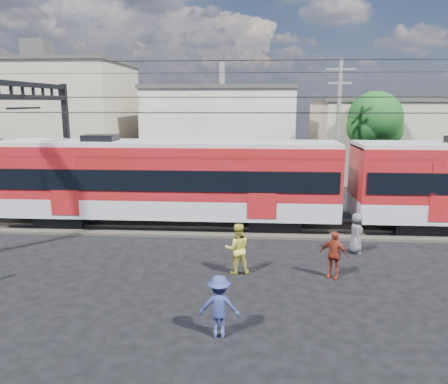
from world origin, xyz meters
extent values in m
plane|color=black|center=(0.00, 0.00, 0.00)|extent=(120.00, 120.00, 0.00)
cube|color=#2D2823|center=(0.00, 8.00, 0.06)|extent=(70.00, 3.40, 0.12)
cube|color=#59544C|center=(0.00, 7.25, 0.18)|extent=(70.00, 0.12, 0.12)
cube|color=#59544C|center=(0.00, 8.75, 0.18)|extent=(70.00, 0.12, 0.12)
cube|color=black|center=(-8.32, 8.00, 0.35)|extent=(2.40, 2.20, 0.70)
cube|color=black|center=(1.92, 8.00, 0.35)|extent=(2.40, 2.20, 0.70)
cube|color=#9B9DA2|center=(-3.20, 8.00, 1.15)|extent=(16.00, 3.00, 0.90)
cube|color=maroon|center=(-3.20, 8.00, 2.80)|extent=(16.00, 3.00, 2.40)
cube|color=black|center=(-3.20, 8.00, 2.55)|extent=(15.68, 3.08, 0.95)
cube|color=#9B9DA2|center=(-3.20, 8.00, 4.05)|extent=(16.00, 2.60, 0.25)
cube|color=black|center=(8.48, 8.00, 0.35)|extent=(2.40, 2.20, 0.70)
cube|color=black|center=(-10.00, 12.50, 3.50)|extent=(0.30, 0.30, 7.00)
cube|color=black|center=(-10.00, 8.00, 6.80)|extent=(0.25, 9.30, 0.25)
cube|color=black|center=(-10.00, 8.00, 6.20)|extent=(0.25, 9.30, 0.25)
cylinder|color=black|center=(0.00, 7.30, 5.50)|extent=(70.00, 0.03, 0.03)
cylinder|color=black|center=(0.00, 8.70, 5.50)|extent=(70.00, 0.03, 0.03)
cylinder|color=black|center=(0.00, 7.30, 6.20)|extent=(70.00, 0.03, 0.03)
cylinder|color=black|center=(0.00, 8.70, 6.20)|extent=(70.00, 0.03, 0.03)
cylinder|color=black|center=(0.00, 4.50, 7.50)|extent=(70.00, 0.03, 0.03)
cylinder|color=black|center=(0.00, 11.50, 7.50)|extent=(70.00, 0.03, 0.03)
cube|color=gray|center=(-17.00, 24.00, 4.50)|extent=(14.00, 10.00, 9.00)
cube|color=#3F3D3A|center=(-17.00, 24.00, 9.15)|extent=(14.28, 10.20, 0.30)
cube|color=#BAB1A2|center=(-2.00, 27.00, 3.50)|extent=(12.00, 12.00, 7.00)
cube|color=#3F3D3A|center=(-2.00, 27.00, 7.15)|extent=(12.24, 12.24, 0.30)
cube|color=gray|center=(14.00, 24.00, 3.00)|extent=(16.00, 10.00, 6.00)
cube|color=#3F3D3A|center=(14.00, 24.00, 6.15)|extent=(16.32, 10.20, 0.30)
cylinder|color=slate|center=(6.00, 15.00, 4.25)|extent=(0.24, 0.24, 8.50)
cube|color=slate|center=(6.00, 15.00, 7.90)|extent=(1.80, 0.12, 0.12)
cube|color=slate|center=(6.00, 15.00, 7.10)|extent=(1.40, 0.12, 0.12)
cylinder|color=#382619|center=(9.00, 18.00, 1.96)|extent=(0.36, 0.36, 3.92)
sphere|color=#123F12|center=(9.00, 18.00, 4.90)|extent=(3.64, 3.64, 3.64)
sphere|color=#123F12|center=(9.60, 18.30, 4.20)|extent=(2.80, 2.80, 2.80)
imported|color=gold|center=(0.36, 2.32, 0.91)|extent=(1.00, 0.84, 1.83)
imported|color=navy|center=(0.07, -1.98, 0.83)|extent=(1.09, 0.65, 1.66)
imported|color=maroon|center=(3.69, 2.15, 0.84)|extent=(1.06, 0.80, 1.67)
imported|color=#4E4D52|center=(5.05, 4.82, 0.83)|extent=(0.55, 0.83, 1.65)
camera|label=1|loc=(0.91, -12.34, 5.99)|focal=35.00mm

